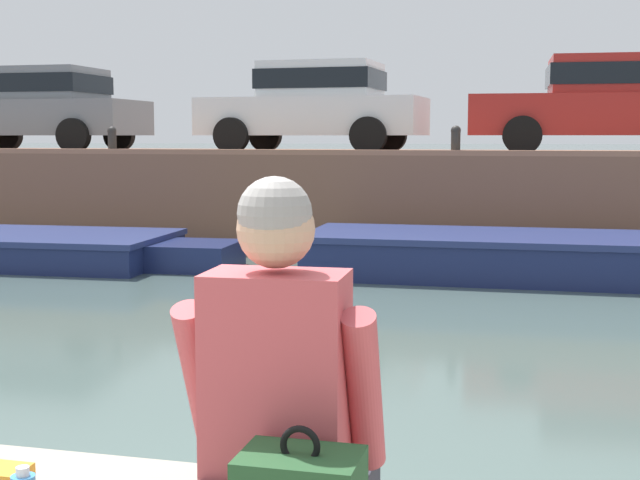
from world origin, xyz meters
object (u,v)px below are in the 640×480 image
object	(u,v)px
mooring_bollard_west	(112,139)
car_leftmost_grey	(40,106)
mooring_bollard_mid	(456,139)
car_left_inner_white	(316,104)
car_centre_red	(613,101)
boat_moored_central_navy	(513,256)
person_seated_right	(281,401)

from	to	relation	value
mooring_bollard_west	car_leftmost_grey	bearing A→B (deg)	144.99
mooring_bollard_mid	car_left_inner_white	bearing A→B (deg)	148.04
car_left_inner_white	mooring_bollard_west	distance (m)	3.51
car_leftmost_grey	car_centre_red	xyz separation A→B (m)	(10.24, 0.00, 0.00)
car_leftmost_grey	car_left_inner_white	world-z (taller)	same
mooring_bollard_west	mooring_bollard_mid	size ratio (longest dim) A/B	1.00
boat_moored_central_navy	mooring_bollard_mid	bearing A→B (deg)	117.21
car_leftmost_grey	person_seated_right	xyz separation A→B (m)	(8.53, -12.88, -1.25)
car_left_inner_white	mooring_bollard_mid	xyz separation A→B (m)	(2.56, -1.60, -0.60)
car_leftmost_grey	car_left_inner_white	bearing A→B (deg)	-0.03
car_leftmost_grey	mooring_bollard_west	world-z (taller)	car_leftmost_grey
boat_moored_central_navy	mooring_bollard_west	distance (m)	6.96
car_left_inner_white	car_centre_red	world-z (taller)	same
boat_moored_central_navy	person_seated_right	distance (m)	9.51
boat_moored_central_navy	mooring_bollard_west	xyz separation A→B (m)	(-6.55, 1.81, 1.49)
car_leftmost_grey	car_left_inner_white	xyz separation A→B (m)	(5.35, -0.00, -0.00)
car_centre_red	person_seated_right	bearing A→B (deg)	-97.56
mooring_bollard_mid	person_seated_right	bearing A→B (deg)	-86.82
car_centre_red	person_seated_right	size ratio (longest dim) A/B	4.62
car_centre_red	mooring_bollard_mid	world-z (taller)	car_centre_red
car_left_inner_white	car_centre_red	size ratio (longest dim) A/B	0.87
car_left_inner_white	person_seated_right	xyz separation A→B (m)	(3.18, -12.87, -1.25)
boat_moored_central_navy	mooring_bollard_mid	distance (m)	2.52
car_leftmost_grey	car_centre_red	distance (m)	10.24
person_seated_right	boat_moored_central_navy	bearing A→B (deg)	88.17
car_left_inner_white	mooring_bollard_west	world-z (taller)	car_left_inner_white
boat_moored_central_navy	car_leftmost_grey	bearing A→B (deg)	158.91
car_leftmost_grey	mooring_bollard_mid	xyz separation A→B (m)	(7.90, -1.60, -0.61)
car_left_inner_white	person_seated_right	distance (m)	13.32
mooring_bollard_mid	person_seated_right	xyz separation A→B (m)	(0.63, -11.28, -0.64)
mooring_bollard_west	boat_moored_central_navy	bearing A→B (deg)	-15.42
car_leftmost_grey	person_seated_right	world-z (taller)	car_leftmost_grey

